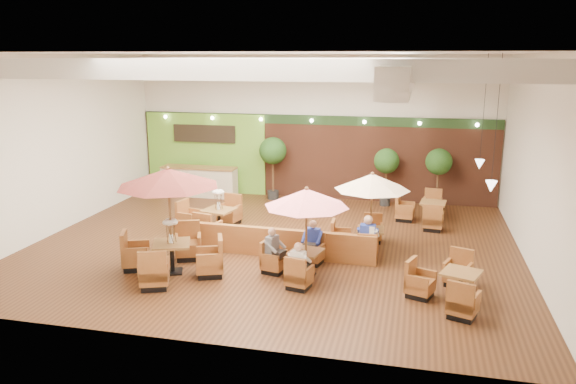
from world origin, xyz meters
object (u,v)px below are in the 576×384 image
(table_1, at_px, (304,212))
(diner_3, at_px, (368,234))
(topiary_1, at_px, (386,163))
(diner_0, at_px, (299,260))
(service_counter, at_px, (199,182))
(table_3, at_px, (211,219))
(topiary_0, at_px, (273,153))
(table_0, at_px, (169,202))
(topiary_2, at_px, (439,164))
(diner_4, at_px, (368,234))
(booth_divider, at_px, (271,242))
(table_2, at_px, (370,194))
(diner_2, at_px, (274,245))
(table_5, at_px, (424,212))
(diner_1, at_px, (312,238))
(table_4, at_px, (448,286))

(table_1, relative_size, diner_3, 2.76)
(topiary_1, relative_size, diner_0, 3.03)
(service_counter, relative_size, table_3, 1.10)
(topiary_0, relative_size, diner_3, 2.86)
(table_0, relative_size, topiary_2, 1.31)
(diner_0, relative_size, diner_4, 0.86)
(table_0, bearing_deg, topiary_0, 64.63)
(service_counter, xyz_separation_m, topiary_1, (7.29, 0.20, 1.02))
(booth_divider, distance_m, diner_0, 2.39)
(table_2, bearing_deg, topiary_0, 125.06)
(table_0, bearing_deg, booth_divider, 18.01)
(table_1, relative_size, table_3, 0.85)
(table_3, height_order, diner_2, table_3)
(service_counter, bearing_deg, table_5, -10.97)
(topiary_1, bearing_deg, table_3, -137.98)
(service_counter, distance_m, diner_0, 9.94)
(service_counter, distance_m, diner_1, 8.63)
(table_5, bearing_deg, table_1, -112.20)
(topiary_1, bearing_deg, topiary_2, 0.00)
(table_3, height_order, table_4, table_3)
(booth_divider, height_order, topiary_0, topiary_0)
(service_counter, relative_size, diner_0, 4.23)
(table_1, bearing_deg, diner_1, 98.81)
(topiary_2, distance_m, diner_0, 8.99)
(diner_2, bearing_deg, table_3, -115.00)
(booth_divider, xyz_separation_m, topiary_1, (2.73, 6.26, 1.20))
(table_2, xyz_separation_m, topiary_0, (-4.18, 5.21, 0.13))
(table_0, distance_m, diner_2, 2.84)
(booth_divider, relative_size, diner_0, 8.24)
(table_1, height_order, table_5, table_1)
(table_3, distance_m, table_5, 7.09)
(diner_1, height_order, diner_3, diner_3)
(table_1, xyz_separation_m, diner_3, (1.47, 1.39, -0.90))
(diner_2, bearing_deg, topiary_0, -144.62)
(table_2, height_order, diner_0, table_2)
(table_1, bearing_deg, table_3, 153.84)
(topiary_2, distance_m, diner_3, 6.42)
(topiary_0, xyz_separation_m, diner_0, (2.81, -8.28, -1.08))
(table_1, distance_m, table_2, 2.64)
(topiary_1, xyz_separation_m, diner_1, (-1.51, -6.60, -0.86))
(booth_divider, relative_size, table_3, 2.13)
(topiary_2, height_order, diner_0, topiary_2)
(table_3, relative_size, diner_1, 3.70)
(table_2, distance_m, topiary_0, 6.68)
(table_3, relative_size, table_4, 1.09)
(diner_3, bearing_deg, topiary_1, 88.29)
(topiary_1, height_order, diner_3, topiary_1)
(diner_1, height_order, diner_2, diner_1)
(table_0, distance_m, table_2, 5.52)
(table_3, height_order, diner_0, table_3)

